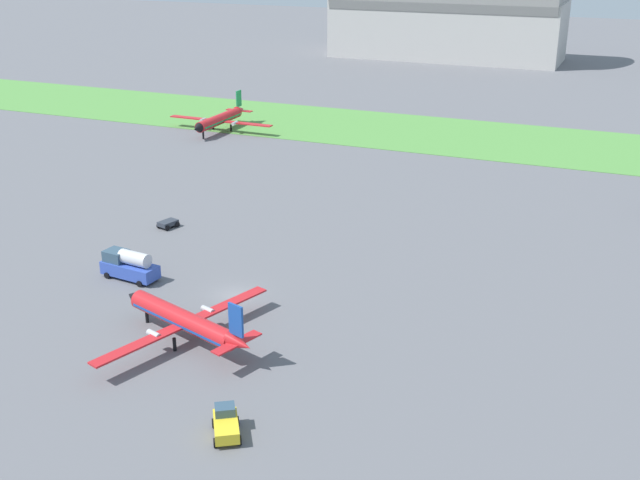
{
  "coord_description": "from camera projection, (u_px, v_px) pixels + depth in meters",
  "views": [
    {
      "loc": [
        36.65,
        -65.38,
        35.44
      ],
      "look_at": [
        5.15,
        10.71,
        3.0
      ],
      "focal_mm": 44.54,
      "sensor_mm": 36.0,
      "label": 1
    }
  ],
  "objects": [
    {
      "name": "ground_plane",
      "position": [
        235.0,
        295.0,
        82.23
      ],
      "size": [
        600.0,
        600.0,
        0.0
      ],
      "primitive_type": "plane",
      "color": "slate"
    },
    {
      "name": "grass_taxiway_strip",
      "position": [
        427.0,
        133.0,
        146.68
      ],
      "size": [
        360.0,
        28.0,
        0.08
      ],
      "primitive_type": "cube",
      "color": "#549342",
      "rests_on": "ground_plane"
    },
    {
      "name": "airplane_taxiing_turboprop",
      "position": [
        220.0,
        119.0,
        147.52
      ],
      "size": [
        21.25,
        18.17,
        6.37
      ],
      "rotation": [
        0.0,
        0.0,
        4.7
      ],
      "color": "red",
      "rests_on": "ground_plane"
    },
    {
      "name": "pushback_tug_by_runway",
      "position": [
        226.0,
        424.0,
        59.28
      ],
      "size": [
        3.45,
        4.01,
        1.95
      ],
      "rotation": [
        0.0,
        0.0,
        2.13
      ],
      "color": "yellow",
      "rests_on": "ground_plane"
    },
    {
      "name": "fuel_truck_midfield",
      "position": [
        129.0,
        265.0,
        85.54
      ],
      "size": [
        6.72,
        3.2,
        3.29
      ],
      "rotation": [
        0.0,
        0.0,
        3.03
      ],
      "color": "#334FB2",
      "rests_on": "ground_plane"
    },
    {
      "name": "baggage_cart_near_gate",
      "position": [
        168.0,
        223.0,
        100.5
      ],
      "size": [
        2.31,
        2.76,
        0.9
      ],
      "rotation": [
        0.0,
        0.0,
        4.45
      ],
      "color": "#2D333D",
      "rests_on": "ground_plane"
    },
    {
      "name": "hangar_distant",
      "position": [
        448.0,
        5.0,
        226.63
      ],
      "size": [
        65.34,
        25.28,
        31.49
      ],
      "color": "#BCB7B2",
      "rests_on": "ground_plane"
    },
    {
      "name": "airplane_foreground_turboprop",
      "position": [
        185.0,
        320.0,
        72.18
      ],
      "size": [
        16.63,
        19.23,
        5.96
      ],
      "rotation": [
        0.0,
        0.0,
        2.82
      ],
      "color": "red",
      "rests_on": "ground_plane"
    }
  ]
}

